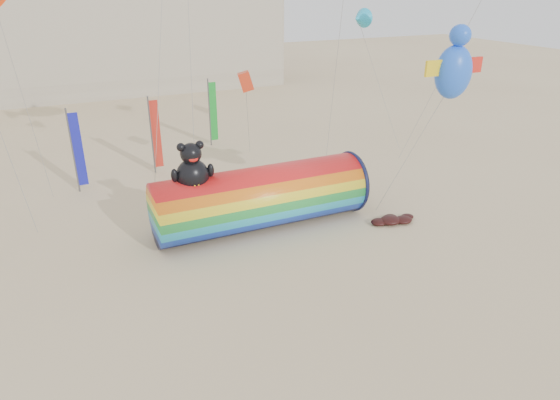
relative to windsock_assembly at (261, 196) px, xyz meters
name	(u,v)px	position (x,y,z in m)	size (l,w,h in m)	color
ground	(284,261)	(-0.48, -3.81, -1.71)	(160.00, 160.00, 0.00)	#CCB58C
windsock_assembly	(261,196)	(0.00, 0.00, 0.00)	(11.18, 3.41, 5.16)	red
kite_handler	(356,197)	(5.52, -0.48, -0.86)	(0.62, 0.41, 1.71)	#595E61
fabric_bundle	(393,220)	(6.54, -2.64, -1.54)	(2.62, 1.35, 0.41)	#3F0F0B
festival_banners	(154,131)	(-3.12, 11.30, 0.93)	(10.87, 5.76, 5.20)	#59595E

